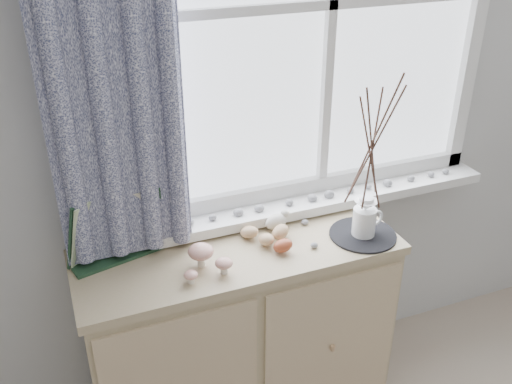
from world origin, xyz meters
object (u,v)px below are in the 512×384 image
botanical_book (115,229)px  twig_pitcher (372,143)px  sideboard (240,337)px  toadstool_cluster (205,257)px

botanical_book → twig_pitcher: size_ratio=0.58×
sideboard → toadstool_cluster: 0.50m
toadstool_cluster → sideboard: bearing=26.3°
botanical_book → twig_pitcher: bearing=-24.8°
sideboard → botanical_book: 0.70m
sideboard → botanical_book: botanical_book is taller
toadstool_cluster → twig_pitcher: 0.71m
sideboard → twig_pitcher: twig_pitcher is taller
twig_pitcher → toadstool_cluster: bearing=175.6°
sideboard → toadstool_cluster: toadstool_cluster is taller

